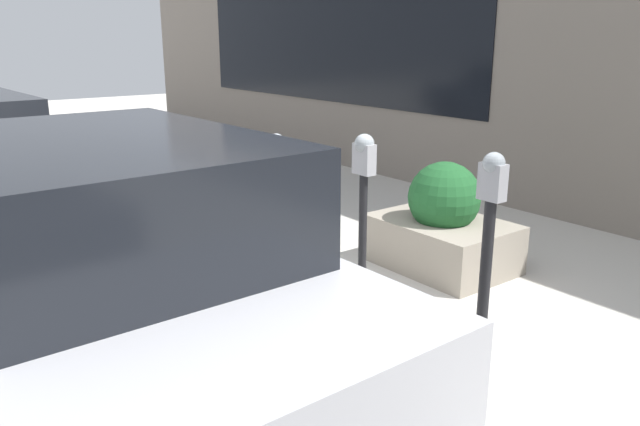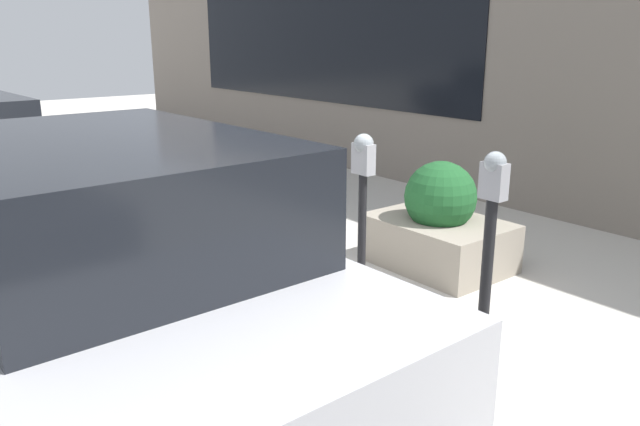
% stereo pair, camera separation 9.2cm
% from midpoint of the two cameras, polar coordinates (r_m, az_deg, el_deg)
% --- Properties ---
extents(ground_plane, '(40.00, 40.00, 0.00)m').
position_cam_midpoint_polar(ground_plane, '(4.76, -2.11, -11.71)').
color(ground_plane, beige).
extents(curb_strip, '(24.50, 0.16, 0.04)m').
position_cam_midpoint_polar(curb_strip, '(4.71, -2.91, -11.77)').
color(curb_strip, gray).
rests_on(curb_strip, ground_plane).
extents(building_facade, '(24.50, 0.17, 4.37)m').
position_cam_midpoint_polar(building_facade, '(7.75, 26.29, 14.29)').
color(building_facade, slate).
rests_on(building_facade, ground_plane).
extents(parking_meter_nearest, '(0.16, 0.14, 1.54)m').
position_cam_midpoint_polar(parking_meter_nearest, '(3.98, 14.58, -2.34)').
color(parking_meter_nearest, black).
rests_on(parking_meter_nearest, ground_plane).
extents(parking_meter_second, '(0.17, 0.15, 1.51)m').
position_cam_midpoint_polar(parking_meter_second, '(4.70, 3.36, 1.71)').
color(parking_meter_second, black).
rests_on(parking_meter_second, ground_plane).
extents(parking_meter_middle, '(0.16, 0.14, 1.38)m').
position_cam_midpoint_polar(parking_meter_middle, '(5.60, -4.68, 3.00)').
color(parking_meter_middle, black).
rests_on(parking_meter_middle, ground_plane).
extents(planter_box, '(1.31, 0.95, 1.05)m').
position_cam_midpoint_polar(planter_box, '(6.19, 10.39, -1.20)').
color(planter_box, gray).
rests_on(planter_box, ground_plane).
extents(parked_car_middle, '(4.36, 1.93, 1.68)m').
position_cam_midpoint_polar(parked_car_middle, '(3.92, -19.96, -5.14)').
color(parked_car_middle, '#B7B7BC').
rests_on(parked_car_middle, ground_plane).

